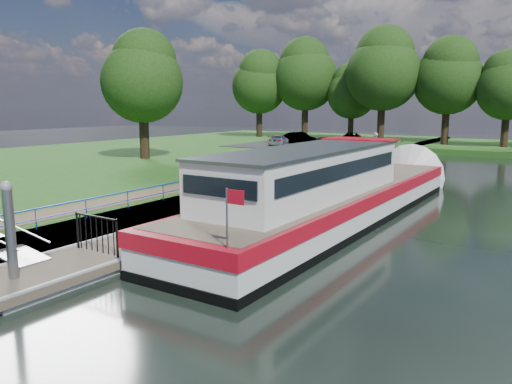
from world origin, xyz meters
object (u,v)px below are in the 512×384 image
Objects in this scene: barge at (339,194)px; car_c at (279,140)px; pontoon at (278,202)px; car_a at (323,142)px; car_d at (352,138)px; car_b at (299,139)px.

barge reaches higher than car_c.
barge reaches higher than pontoon.
car_a reaches higher than pontoon.
barge is 31.92m from car_d.
barge is at bearing -14.71° from pontoon.
pontoon is at bearing -134.29° from car_b.
car_b is (-3.59, 2.04, 0.10)m from car_a.
pontoon is 7.19× the size of car_d.
pontoon is at bearing -54.78° from car_a.
barge is 5.07× the size of car_d.
car_b reaches higher than car_d.
car_c is at bearing 157.58° from car_b.
car_d is at bearing 111.37° from barge.
pontoon is at bearing 104.71° from car_c.
pontoon is 3.83m from barge.
barge is at bearing -89.85° from car_d.
car_d is at bearing 105.60° from pontoon.
barge is 26.04m from car_a.
barge is 29.58m from car_b.
car_b is (-11.82, 24.29, 1.30)m from pontoon.
car_c is 0.88× the size of car_d.
car_a is (-8.24, 22.25, 1.20)m from pontoon.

